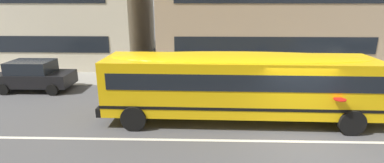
# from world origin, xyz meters

# --- Properties ---
(ground_plane) EXTENTS (400.00, 400.00, 0.00)m
(ground_plane) POSITION_xyz_m (0.00, 0.00, 0.00)
(ground_plane) COLOR #4C4C4F
(sidewalk_far) EXTENTS (120.00, 3.00, 0.01)m
(sidewalk_far) POSITION_xyz_m (0.00, 7.96, 0.01)
(sidewalk_far) COLOR gray
(sidewalk_far) RESTS_ON ground_plane
(lane_centreline) EXTENTS (110.00, 0.16, 0.01)m
(lane_centreline) POSITION_xyz_m (0.00, 0.00, 0.00)
(lane_centreline) COLOR silver
(lane_centreline) RESTS_ON ground_plane
(school_bus) EXTENTS (12.45, 3.07, 2.77)m
(school_bus) POSITION_xyz_m (-1.76, 1.87, 1.65)
(school_bus) COLOR yellow
(school_bus) RESTS_ON ground_plane
(parked_car_black_under_tree) EXTENTS (3.91, 1.89, 1.64)m
(parked_car_black_under_tree) POSITION_xyz_m (-12.54, 5.50, 0.84)
(parked_car_black_under_tree) COLOR black
(parked_car_black_under_tree) RESTS_ON ground_plane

